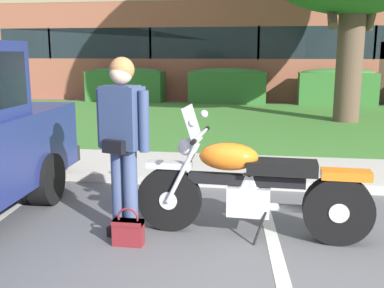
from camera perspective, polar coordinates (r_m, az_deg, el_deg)
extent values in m
cube|color=#B7B2A8|center=(6.07, 8.86, -4.89)|extent=(60.00, 0.20, 0.12)
cube|color=#B7B2A8|center=(6.90, 8.90, -3.09)|extent=(60.00, 1.50, 0.08)
cube|color=#3D752D|center=(11.59, 9.01, 2.70)|extent=(60.00, 8.05, 0.06)
cylinder|color=black|center=(4.55, -2.84, -6.89)|extent=(0.64, 0.13, 0.64)
cylinder|color=silver|center=(4.55, -2.84, -6.89)|extent=(0.18, 0.13, 0.18)
cylinder|color=black|center=(4.46, 17.74, -7.84)|extent=(0.65, 0.21, 0.64)
cylinder|color=silver|center=(4.46, 17.74, -7.84)|extent=(0.19, 0.21, 0.18)
cube|color=silver|center=(4.46, -2.88, -2.61)|extent=(0.45, 0.16, 0.06)
cube|color=orange|center=(4.37, 18.66, -3.63)|extent=(0.45, 0.22, 0.08)
cylinder|color=silver|center=(4.37, -1.40, -3.85)|extent=(0.31, 0.06, 0.58)
cylinder|color=silver|center=(4.52, -0.95, -3.33)|extent=(0.31, 0.06, 0.58)
sphere|color=silver|center=(4.38, -0.72, -0.34)|extent=(0.17, 0.17, 0.17)
cylinder|color=silver|center=(4.33, 1.09, 1.15)|extent=(0.06, 0.72, 0.03)
cylinder|color=black|center=(3.98, 0.16, 0.25)|extent=(0.05, 0.10, 0.04)
cylinder|color=black|center=(4.68, 1.88, 1.91)|extent=(0.05, 0.10, 0.04)
sphere|color=silver|center=(4.01, 0.05, 2.66)|extent=(0.08, 0.08, 0.08)
sphere|color=silver|center=(4.60, 1.52, 3.77)|extent=(0.08, 0.08, 0.08)
cube|color=#B2BCC6|center=(4.32, 0.05, 2.49)|extent=(0.15, 0.37, 0.35)
cube|color=black|center=(4.36, 6.75, -4.46)|extent=(1.10, 0.15, 0.10)
ellipsoid|color=orange|center=(4.33, 4.58, -1.55)|extent=(0.57, 0.34, 0.26)
cube|color=black|center=(4.32, 11.17, -2.86)|extent=(0.65, 0.31, 0.12)
cube|color=silver|center=(4.42, 7.08, -6.98)|extent=(0.41, 0.26, 0.28)
cylinder|color=silver|center=(4.38, 6.68, -4.96)|extent=(0.18, 0.13, 0.21)
cylinder|color=silver|center=(4.37, 7.58, -5.00)|extent=(0.18, 0.13, 0.21)
cylinder|color=silver|center=(4.58, 11.85, -7.81)|extent=(0.60, 0.10, 0.08)
cylinder|color=silver|center=(4.58, 14.38, -7.90)|extent=(0.60, 0.10, 0.08)
cylinder|color=black|center=(4.34, 8.45, -10.34)|extent=(0.13, 0.12, 0.30)
cube|color=black|center=(4.52, -7.68, -10.75)|extent=(0.18, 0.26, 0.10)
cube|color=black|center=(4.60, -9.13, -10.40)|extent=(0.18, 0.26, 0.10)
cylinder|color=#3D4C70|center=(4.41, -7.66, -6.08)|extent=(0.14, 0.14, 0.86)
cylinder|color=#3D4C70|center=(4.49, -9.12, -5.81)|extent=(0.14, 0.14, 0.86)
cube|color=navy|center=(4.29, -8.67, 3.27)|extent=(0.43, 0.33, 0.58)
cube|color=navy|center=(4.26, -8.78, 6.87)|extent=(0.35, 0.29, 0.06)
sphere|color=beige|center=(4.26, -8.84, 8.75)|extent=(0.21, 0.21, 0.21)
sphere|color=olive|center=(4.27, -8.73, 9.16)|extent=(0.23, 0.23, 0.23)
cube|color=black|center=(4.23, -9.62, -0.31)|extent=(0.24, 0.17, 0.12)
cylinder|color=navy|center=(4.16, -6.00, 2.80)|extent=(0.09, 0.09, 0.56)
cylinder|color=navy|center=(4.44, -11.17, 3.19)|extent=(0.09, 0.09, 0.56)
cube|color=maroon|center=(4.31, -7.94, -10.89)|extent=(0.28, 0.12, 0.24)
cube|color=maroon|center=(4.27, -8.00, -9.67)|extent=(0.28, 0.13, 0.04)
torus|color=maroon|center=(4.26, -8.00, -9.14)|extent=(0.20, 0.02, 0.20)
cube|color=black|center=(6.77, -21.52, -0.90)|extent=(1.90, 0.19, 0.20)
cylinder|color=black|center=(5.59, -17.78, -4.17)|extent=(0.27, 0.61, 0.60)
cylinder|color=brown|center=(11.95, 19.02, 9.39)|extent=(0.63, 0.63, 2.92)
cylinder|color=brown|center=(12.09, 21.78, 16.02)|extent=(0.22, 1.12, 1.25)
cylinder|color=brown|center=(11.93, 16.98, 16.36)|extent=(0.22, 1.17, 1.24)
cube|color=#336B2D|center=(16.36, -8.27, 7.04)|extent=(2.69, 0.90, 1.10)
ellipsoid|color=#336B2D|center=(16.33, -8.32, 8.96)|extent=(2.56, 0.84, 0.28)
cube|color=#336B2D|center=(15.68, 4.46, 6.94)|extent=(2.60, 0.90, 1.10)
ellipsoid|color=#336B2D|center=(15.65, 4.49, 8.95)|extent=(2.47, 0.84, 0.28)
cube|color=#336B2D|center=(15.81, 17.62, 6.48)|extent=(2.47, 0.90, 1.10)
ellipsoid|color=#336B2D|center=(15.78, 17.74, 8.47)|extent=(2.35, 0.84, 0.28)
cube|color=#93513D|center=(20.72, 8.47, 11.62)|extent=(22.68, 8.73, 3.77)
cube|color=#4C4742|center=(20.83, 8.63, 17.09)|extent=(22.91, 8.82, 0.20)
cube|color=#1E282D|center=(16.39, 8.30, 12.39)|extent=(19.28, 0.06, 1.10)
cube|color=#93513D|center=(18.21, -17.32, 11.88)|extent=(0.08, 0.04, 1.20)
cube|color=#93513D|center=(16.89, -5.22, 12.42)|extent=(0.08, 0.04, 1.20)
cube|color=#93513D|center=(16.38, 8.30, 12.39)|extent=(0.08, 0.04, 1.20)
cube|color=#93513D|center=(16.77, 21.87, 11.68)|extent=(0.08, 0.04, 1.20)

